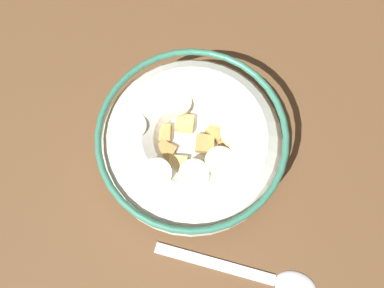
% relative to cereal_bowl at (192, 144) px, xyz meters
% --- Properties ---
extents(ground_plane, '(1.18, 1.18, 0.02)m').
position_rel_cereal_bowl_xyz_m(ground_plane, '(-0.00, 0.00, -0.04)').
color(ground_plane, brown).
extents(cereal_bowl, '(0.17, 0.17, 0.06)m').
position_rel_cereal_bowl_xyz_m(cereal_bowl, '(0.00, 0.00, 0.00)').
color(cereal_bowl, silver).
rests_on(cereal_bowl, ground_plane).
extents(spoon, '(0.11, 0.13, 0.01)m').
position_rel_cereal_bowl_xyz_m(spoon, '(0.14, 0.02, -0.03)').
color(spoon, silver).
rests_on(spoon, ground_plane).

